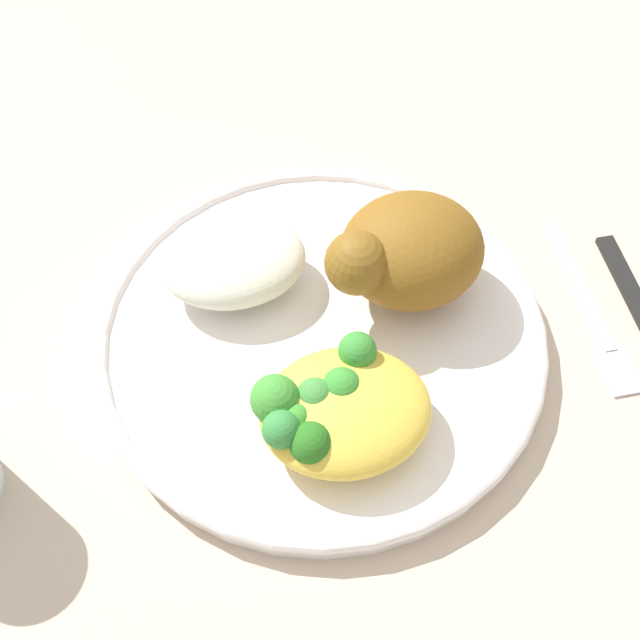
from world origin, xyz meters
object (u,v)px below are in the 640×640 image
at_px(fork, 594,313).
at_px(plate, 320,337).
at_px(mac_cheese_with_broccoli, 336,408).
at_px(rice_pile, 234,262).
at_px(roasted_chicken, 406,252).

bearing_deg(fork, plate, -4.45).
distance_m(plate, mac_cheese_with_broccoli, 0.07).
xyz_separation_m(mac_cheese_with_broccoli, fork, (-0.19, -0.05, -0.04)).
height_order(rice_pile, mac_cheese_with_broccoli, mac_cheese_with_broccoli).
bearing_deg(mac_cheese_with_broccoli, fork, -164.12).
distance_m(roasted_chicken, fork, 0.14).
distance_m(roasted_chicken, mac_cheese_with_broccoli, 0.11).
bearing_deg(mac_cheese_with_broccoli, plate, -94.16).
bearing_deg(plate, mac_cheese_with_broccoli, 85.84).
height_order(roasted_chicken, rice_pile, roasted_chicken).
relative_size(roasted_chicken, fork, 0.73).
relative_size(plate, mac_cheese_with_broccoli, 2.80).
bearing_deg(fork, roasted_chicken, -17.20).
xyz_separation_m(plate, rice_pile, (0.05, -0.05, 0.03)).
xyz_separation_m(roasted_chicken, mac_cheese_with_broccoli, (0.06, 0.09, -0.01)).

